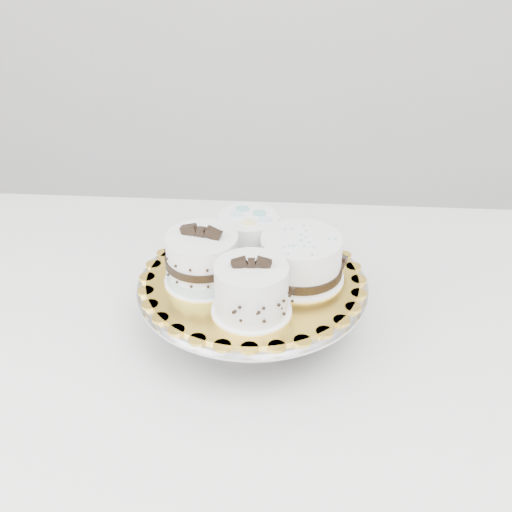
{
  "coord_description": "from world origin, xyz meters",
  "views": [
    {
      "loc": [
        0.03,
        -0.59,
        1.4
      ],
      "look_at": [
        0.01,
        0.23,
        0.88
      ],
      "focal_mm": 45.0,
      "sensor_mm": 36.0,
      "label": 1
    }
  ],
  "objects_px": {
    "cake_board": "(253,279)",
    "cake_swirl": "(251,290)",
    "cake_banded": "(203,260)",
    "cake_dots": "(248,235)",
    "table": "(264,359)",
    "cake_stand": "(253,296)",
    "cake_ribbon": "(302,259)"
  },
  "relations": [
    {
      "from": "cake_board",
      "to": "cake_dots",
      "type": "xyz_separation_m",
      "value": [
        -0.01,
        0.07,
        0.04
      ]
    },
    {
      "from": "cake_banded",
      "to": "cake_ribbon",
      "type": "distance_m",
      "value": 0.15
    },
    {
      "from": "cake_stand",
      "to": "cake_banded",
      "type": "distance_m",
      "value": 0.1
    },
    {
      "from": "cake_stand",
      "to": "cake_banded",
      "type": "bearing_deg",
      "value": -173.67
    },
    {
      "from": "table",
      "to": "cake_banded",
      "type": "bearing_deg",
      "value": -168.29
    },
    {
      "from": "cake_board",
      "to": "cake_banded",
      "type": "relative_size",
      "value": 2.44
    },
    {
      "from": "cake_stand",
      "to": "cake_ribbon",
      "type": "distance_m",
      "value": 0.1
    },
    {
      "from": "cake_swirl",
      "to": "table",
      "type": "bearing_deg",
      "value": 77.1
    },
    {
      "from": "cake_banded",
      "to": "cake_ribbon",
      "type": "bearing_deg",
      "value": 20.52
    },
    {
      "from": "cake_stand",
      "to": "cake_board",
      "type": "height_order",
      "value": "cake_board"
    },
    {
      "from": "table",
      "to": "cake_board",
      "type": "xyz_separation_m",
      "value": [
        -0.02,
        -0.01,
        0.17
      ]
    },
    {
      "from": "cake_stand",
      "to": "cake_swirl",
      "type": "relative_size",
      "value": 3.09
    },
    {
      "from": "cake_stand",
      "to": "cake_ribbon",
      "type": "xyz_separation_m",
      "value": [
        0.07,
        0.0,
        0.07
      ]
    },
    {
      "from": "table",
      "to": "cake_dots",
      "type": "bearing_deg",
      "value": 117.58
    },
    {
      "from": "table",
      "to": "cake_banded",
      "type": "xyz_separation_m",
      "value": [
        -0.09,
        -0.01,
        0.2
      ]
    },
    {
      "from": "table",
      "to": "cake_ribbon",
      "type": "bearing_deg",
      "value": -1.23
    },
    {
      "from": "cake_stand",
      "to": "cake_ribbon",
      "type": "bearing_deg",
      "value": 2.05
    },
    {
      "from": "cake_board",
      "to": "cake_banded",
      "type": "distance_m",
      "value": 0.08
    },
    {
      "from": "cake_banded",
      "to": "cake_dots",
      "type": "height_order",
      "value": "cake_banded"
    },
    {
      "from": "table",
      "to": "cake_banded",
      "type": "height_order",
      "value": "cake_banded"
    },
    {
      "from": "cake_board",
      "to": "cake_swirl",
      "type": "height_order",
      "value": "cake_swirl"
    },
    {
      "from": "table",
      "to": "cake_banded",
      "type": "relative_size",
      "value": 10.17
    },
    {
      "from": "cake_stand",
      "to": "table",
      "type": "bearing_deg",
      "value": 18.63
    },
    {
      "from": "cake_stand",
      "to": "cake_swirl",
      "type": "bearing_deg",
      "value": -89.52
    },
    {
      "from": "cake_dots",
      "to": "cake_stand",
      "type": "bearing_deg",
      "value": -77.47
    },
    {
      "from": "cake_board",
      "to": "cake_swirl",
      "type": "relative_size",
      "value": 2.83
    },
    {
      "from": "cake_swirl",
      "to": "cake_dots",
      "type": "relative_size",
      "value": 0.97
    },
    {
      "from": "table",
      "to": "cake_swirl",
      "type": "distance_m",
      "value": 0.22
    },
    {
      "from": "cake_banded",
      "to": "cake_dots",
      "type": "distance_m",
      "value": 0.1
    },
    {
      "from": "cake_ribbon",
      "to": "cake_swirl",
      "type": "bearing_deg",
      "value": -110.47
    },
    {
      "from": "cake_swirl",
      "to": "cake_ribbon",
      "type": "height_order",
      "value": "cake_swirl"
    },
    {
      "from": "cake_dots",
      "to": "cake_swirl",
      "type": "bearing_deg",
      "value": -81.3
    }
  ]
}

